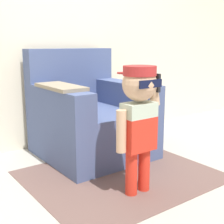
{
  "coord_description": "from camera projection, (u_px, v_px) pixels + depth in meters",
  "views": [
    {
      "loc": [
        -1.57,
        -2.35,
        1.07
      ],
      "look_at": [
        -0.08,
        -0.34,
        0.51
      ],
      "focal_mm": 50.0,
      "sensor_mm": 36.0,
      "label": 1
    }
  ],
  "objects": [
    {
      "name": "ground_plane",
      "position": [
        98.0,
        157.0,
        2.98
      ],
      "size": [
        10.0,
        10.0,
        0.0
      ],
      "primitive_type": "plane",
      "color": "#ADA89E"
    },
    {
      "name": "wall_back",
      "position": [
        60.0,
        20.0,
        3.24
      ],
      "size": [
        10.0,
        0.05,
        2.6
      ],
      "color": "beige",
      "rests_on": "ground_plane"
    },
    {
      "name": "armchair",
      "position": [
        90.0,
        119.0,
        3.02
      ],
      "size": [
        0.96,
        0.98,
        1.02
      ],
      "color": "#475684",
      "rests_on": "ground_plane"
    },
    {
      "name": "rug",
      "position": [
        121.0,
        175.0,
        2.58
      ],
      "size": [
        1.46,
        1.23,
        0.01
      ],
      "color": "brown",
      "rests_on": "ground_plane"
    },
    {
      "name": "person_child",
      "position": [
        139.0,
        110.0,
        2.15
      ],
      "size": [
        0.38,
        0.28,
        0.92
      ],
      "color": "red",
      "rests_on": "ground_plane"
    },
    {
      "name": "side_table",
      "position": [
        149.0,
        119.0,
        3.44
      ],
      "size": [
        0.29,
        0.29,
        0.4
      ],
      "color": "beige",
      "rests_on": "ground_plane"
    }
  ]
}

